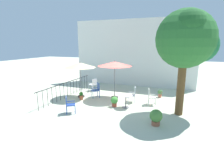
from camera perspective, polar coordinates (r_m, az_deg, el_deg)
ground_plane at (r=10.65m, az=-0.51°, el=-5.98°), size 60.00×60.00×0.00m
villa_facade at (r=14.72m, az=6.58°, el=9.83°), size 9.97×0.30×5.36m
terrace_railing at (r=11.88m, az=-14.27°, el=-0.95°), size 0.03×5.58×1.01m
shade_tree at (r=8.97m, az=22.81°, el=13.18°), size 2.80×2.67×4.99m
patio_umbrella_0 at (r=11.49m, az=-10.29°, el=5.90°), size 1.98×1.98×2.34m
patio_umbrella_1 at (r=11.08m, az=0.89°, el=6.39°), size 2.15×2.15×2.42m
cafe_table_0 at (r=9.71m, az=4.48°, el=-4.83°), size 0.72×0.72×0.71m
patio_chair_0 at (r=13.20m, az=-6.02°, el=0.11°), size 0.61×0.63×0.92m
patio_chair_1 at (r=10.39m, az=12.37°, el=-3.70°), size 0.52×0.53×0.94m
patio_chair_2 at (r=11.62m, az=-5.03°, el=-1.61°), size 0.67×0.67×0.96m
patio_chair_3 at (r=10.66m, az=6.82°, el=-3.09°), size 0.54×0.57×0.95m
patio_chair_4 at (r=9.17m, az=-13.68°, el=-6.19°), size 0.61×0.60×0.87m
potted_plant_0 at (r=12.00m, az=15.25°, el=-2.82°), size 0.31×0.31×0.51m
potted_plant_1 at (r=7.93m, az=14.01°, el=-10.22°), size 0.55×0.55×0.71m
potted_plant_2 at (r=11.26m, az=-9.91°, el=-3.70°), size 0.24×0.24×0.50m
potted_plant_3 at (r=9.88m, az=0.76°, el=-5.48°), size 0.41×0.41×0.59m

